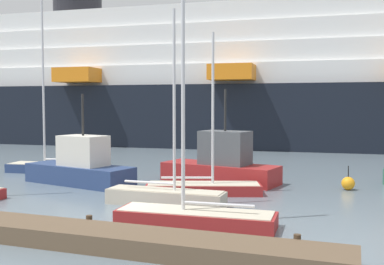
{
  "coord_description": "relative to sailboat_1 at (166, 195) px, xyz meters",
  "views": [
    {
      "loc": [
        9.49,
        -18.13,
        5.0
      ],
      "look_at": [
        0.0,
        8.68,
        3.27
      ],
      "focal_mm": 43.62,
      "sensor_mm": 36.0,
      "label": 1
    }
  ],
  "objects": [
    {
      "name": "channel_buoy_1",
      "position": [
        -2.96,
        14.37,
        -0.22
      ],
      "size": [
        0.6,
        0.6,
        1.26
      ],
      "color": "red",
      "rests_on": "ground_plane"
    },
    {
      "name": "sailboat_5",
      "position": [
        2.63,
        -3.11,
        0.03
      ],
      "size": [
        6.69,
        2.2,
        12.45
      ],
      "rotation": [
        0.0,
        0.0,
        3.2
      ],
      "color": "maroon",
      "rests_on": "ground_plane"
    },
    {
      "name": "sailboat_6",
      "position": [
        0.86,
        3.43,
        -0.1
      ],
      "size": [
        6.6,
        3.75,
        8.93
      ],
      "rotation": [
        0.0,
        0.0,
        0.33
      ],
      "color": "maroon",
      "rests_on": "ground_plane"
    },
    {
      "name": "fishing_boat_2",
      "position": [
        0.74,
        7.5,
        0.65
      ],
      "size": [
        7.88,
        3.98,
        5.94
      ],
      "rotation": [
        0.0,
        0.0,
        -0.21
      ],
      "color": "maroon",
      "rests_on": "ground_plane"
    },
    {
      "name": "cruise_ship",
      "position": [
        -4.62,
        36.9,
        6.91
      ],
      "size": [
        131.92,
        27.41,
        23.19
      ],
      "rotation": [
        0.0,
        0.0,
        0.07
      ],
      "color": "black",
      "rests_on": "ground_plane"
    },
    {
      "name": "ground_plane",
      "position": [
        -0.66,
        -2.88,
        -0.53
      ],
      "size": [
        600.0,
        600.0,
        0.0
      ],
      "primitive_type": "plane",
      "color": "slate"
    },
    {
      "name": "sailboat_1",
      "position": [
        0.0,
        0.0,
        0.0
      ],
      "size": [
        5.99,
        1.44,
        9.57
      ],
      "rotation": [
        0.0,
        0.0,
        0.01
      ],
      "color": "#BCB29E",
      "rests_on": "ground_plane"
    },
    {
      "name": "sailboat_3",
      "position": [
        -12.24,
        7.51,
        0.02
      ],
      "size": [
        6.59,
        2.63,
        12.47
      ],
      "rotation": [
        0.0,
        0.0,
        3.26
      ],
      "color": "navy",
      "rests_on": "ground_plane"
    },
    {
      "name": "dock_pier",
      "position": [
        -0.66,
        -6.94,
        -0.2
      ],
      "size": [
        19.38,
        2.13,
        0.79
      ],
      "color": "brown",
      "rests_on": "ground_plane"
    },
    {
      "name": "fishing_boat_1",
      "position": [
        -7.38,
        3.91,
        0.56
      ],
      "size": [
        7.7,
        3.97,
        5.63
      ],
      "rotation": [
        0.0,
        0.0,
        -0.22
      ],
      "color": "navy",
      "rests_on": "ground_plane"
    },
    {
      "name": "channel_buoy_2",
      "position": [
        8.43,
        7.41,
        -0.14
      ],
      "size": [
        0.77,
        0.77,
        1.42
      ],
      "color": "orange",
      "rests_on": "ground_plane"
    }
  ]
}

